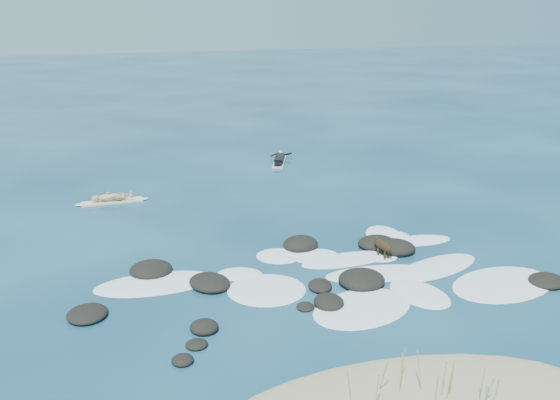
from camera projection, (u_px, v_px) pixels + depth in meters
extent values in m
plane|color=#0A2642|center=(303.00, 263.00, 20.67)|extent=(160.00, 160.00, 0.00)
cylinder|color=#79994A|center=(488.00, 393.00, 13.06)|extent=(0.20, 0.15, 0.83)
cylinder|color=#79994A|center=(435.00, 399.00, 12.55)|extent=(0.10, 0.20, 1.22)
cylinder|color=#79994A|center=(349.00, 389.00, 13.13)|extent=(0.15, 0.06, 0.91)
cylinder|color=#79994A|center=(401.00, 376.00, 13.46)|extent=(0.08, 0.14, 1.07)
cylinder|color=#79994A|center=(377.00, 394.00, 12.92)|extent=(0.07, 0.03, 0.96)
cylinder|color=#79994A|center=(420.00, 373.00, 13.56)|extent=(0.09, 0.28, 1.05)
cylinder|color=#79994A|center=(449.00, 387.00, 13.22)|extent=(0.15, 0.08, 0.90)
cylinder|color=#79994A|center=(452.00, 382.00, 13.38)|extent=(0.12, 0.14, 0.92)
cylinder|color=#79994A|center=(443.00, 382.00, 13.32)|extent=(0.12, 0.09, 0.98)
cylinder|color=#79994A|center=(494.00, 400.00, 12.77)|extent=(0.14, 0.05, 0.94)
cylinder|color=#79994A|center=(403.00, 363.00, 14.04)|extent=(0.05, 0.19, 0.92)
cylinder|color=#79994A|center=(383.00, 378.00, 13.49)|extent=(0.14, 0.21, 0.94)
cylinder|color=#79994A|center=(482.00, 388.00, 13.09)|extent=(0.07, 0.04, 1.00)
ellipsoid|color=black|center=(320.00, 286.00, 18.90)|extent=(0.94, 1.08, 0.29)
ellipsoid|color=black|center=(151.00, 270.00, 19.91)|extent=(1.45, 1.42, 0.46)
ellipsoid|color=black|center=(210.00, 283.00, 19.06)|extent=(1.64, 1.79, 0.38)
ellipsoid|color=black|center=(204.00, 327.00, 16.54)|extent=(0.96, 0.98, 0.34)
ellipsoid|color=black|center=(301.00, 244.00, 21.86)|extent=(1.62, 1.56, 0.55)
ellipsoid|color=black|center=(361.00, 280.00, 19.17)|extent=(1.71, 1.66, 0.53)
ellipsoid|color=black|center=(395.00, 248.00, 21.57)|extent=(1.84, 1.74, 0.54)
ellipsoid|color=black|center=(329.00, 302.00, 17.85)|extent=(0.93, 1.04, 0.39)
ellipsoid|color=black|center=(376.00, 243.00, 22.06)|extent=(1.60, 1.41, 0.44)
ellipsoid|color=black|center=(197.00, 344.00, 15.79)|extent=(0.66, 0.63, 0.19)
ellipsoid|color=black|center=(390.00, 251.00, 21.53)|extent=(0.56, 0.60, 0.22)
ellipsoid|color=black|center=(305.00, 307.00, 17.72)|extent=(0.68, 0.73, 0.14)
ellipsoid|color=black|center=(547.00, 281.00, 19.22)|extent=(1.57, 1.51, 0.31)
ellipsoid|color=black|center=(87.00, 314.00, 17.23)|extent=(1.39, 1.46, 0.31)
ellipsoid|color=black|center=(375.00, 242.00, 22.25)|extent=(0.75, 0.78, 0.23)
ellipsoid|color=black|center=(183.00, 360.00, 15.09)|extent=(0.66, 0.66, 0.24)
ellipsoid|color=white|center=(240.00, 274.00, 19.82)|extent=(1.70, 1.41, 0.12)
ellipsoid|color=white|center=(390.00, 238.00, 22.76)|extent=(1.93, 1.68, 0.12)
ellipsoid|color=white|center=(267.00, 290.00, 18.78)|extent=(2.70, 2.55, 0.12)
ellipsoid|color=white|center=(503.00, 284.00, 19.15)|extent=(4.02, 3.06, 0.12)
ellipsoid|color=white|center=(346.00, 260.00, 20.90)|extent=(3.32, 1.42, 0.12)
ellipsoid|color=white|center=(362.00, 308.00, 17.69)|extent=(3.73, 3.12, 0.12)
ellipsoid|color=white|center=(420.00, 294.00, 18.54)|extent=(1.96, 2.49, 0.12)
ellipsoid|color=white|center=(436.00, 267.00, 20.32)|extent=(3.76, 2.46, 0.12)
ellipsoid|color=white|center=(155.00, 284.00, 19.18)|extent=(3.78, 1.77, 0.12)
ellipsoid|color=white|center=(378.00, 274.00, 19.87)|extent=(3.60, 1.49, 0.12)
ellipsoid|color=white|center=(316.00, 256.00, 21.17)|extent=(1.88, 1.63, 0.12)
ellipsoid|color=white|center=(385.00, 236.00, 22.93)|extent=(1.66, 2.40, 0.12)
ellipsoid|color=white|center=(419.00, 241.00, 22.53)|extent=(2.43, 1.09, 0.12)
ellipsoid|color=white|center=(279.00, 256.00, 21.19)|extent=(1.92, 1.81, 0.12)
ellipsoid|color=white|center=(382.00, 257.00, 21.13)|extent=(1.10, 0.90, 0.12)
cube|color=beige|center=(112.00, 202.00, 26.61)|extent=(2.58, 0.67, 0.09)
ellipsoid|color=beige|center=(143.00, 199.00, 26.98)|extent=(0.53, 0.32, 0.09)
ellipsoid|color=beige|center=(81.00, 205.00, 26.24)|extent=(0.53, 0.32, 0.09)
imported|color=tan|center=(110.00, 182.00, 26.34)|extent=(0.43, 0.63, 1.66)
cube|color=silver|center=(279.00, 162.00, 32.87)|extent=(1.32, 2.45, 0.09)
ellipsoid|color=silver|center=(281.00, 156.00, 34.01)|extent=(0.45, 0.59, 0.09)
cube|color=black|center=(279.00, 159.00, 32.82)|extent=(0.91, 1.54, 0.24)
sphere|color=tan|center=(281.00, 152.00, 33.59)|extent=(0.32, 0.32, 0.25)
cylinder|color=black|center=(275.00, 154.00, 33.81)|extent=(0.61, 0.13, 0.27)
cylinder|color=black|center=(287.00, 154.00, 33.76)|extent=(0.51, 0.48, 0.27)
cube|color=black|center=(278.00, 164.00, 32.06)|extent=(0.55, 0.69, 0.15)
cylinder|color=black|center=(384.00, 245.00, 20.89)|extent=(0.37, 0.59, 0.27)
sphere|color=black|center=(379.00, 243.00, 21.11)|extent=(0.33, 0.33, 0.28)
sphere|color=black|center=(388.00, 248.00, 20.68)|extent=(0.30, 0.30, 0.25)
sphere|color=black|center=(377.00, 239.00, 21.21)|extent=(0.24, 0.24, 0.20)
cone|color=black|center=(375.00, 238.00, 21.32)|extent=(0.13, 0.14, 0.10)
cone|color=black|center=(376.00, 237.00, 21.16)|extent=(0.10, 0.08, 0.10)
cone|color=black|center=(378.00, 236.00, 21.20)|extent=(0.10, 0.08, 0.10)
cylinder|color=black|center=(378.00, 252.00, 21.12)|extent=(0.08, 0.08, 0.36)
cylinder|color=black|center=(382.00, 251.00, 21.18)|extent=(0.08, 0.08, 0.36)
cylinder|color=black|center=(385.00, 256.00, 20.79)|extent=(0.08, 0.08, 0.36)
cylinder|color=black|center=(388.00, 255.00, 20.85)|extent=(0.08, 0.08, 0.36)
cylinder|color=black|center=(390.00, 248.00, 20.56)|extent=(0.10, 0.27, 0.16)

